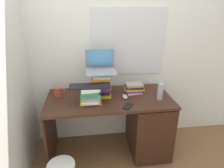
{
  "coord_description": "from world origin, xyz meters",
  "views": [
    {
      "loc": [
        -0.23,
        -2.0,
        1.72
      ],
      "look_at": [
        0.03,
        -0.04,
        0.93
      ],
      "focal_mm": 31.76,
      "sensor_mm": 36.0,
      "label": 1
    }
  ],
  "objects_px": {
    "laptop": "(100,66)",
    "water_bottle": "(160,92)",
    "desk": "(139,122)",
    "cell_phone": "(128,106)",
    "mug": "(58,92)",
    "book_stack_tall": "(101,85)",
    "keyboard": "(90,86)",
    "book_stack_keyboard_riser": "(90,95)",
    "book_stack_side": "(134,88)",
    "computer_mouse": "(125,97)"
  },
  "relations": [
    {
      "from": "laptop",
      "to": "mug",
      "type": "distance_m",
      "value": 0.57
    },
    {
      "from": "book_stack_tall",
      "to": "book_stack_keyboard_riser",
      "type": "xyz_separation_m",
      "value": [
        -0.13,
        -0.15,
        -0.05
      ]
    },
    {
      "from": "book_stack_side",
      "to": "cell_phone",
      "type": "relative_size",
      "value": 1.64
    },
    {
      "from": "desk",
      "to": "keyboard",
      "type": "relative_size",
      "value": 3.33
    },
    {
      "from": "book_stack_side",
      "to": "cell_phone",
      "type": "xyz_separation_m",
      "value": [
        -0.14,
        -0.34,
        -0.05
      ]
    },
    {
      "from": "book_stack_side",
      "to": "computer_mouse",
      "type": "height_order",
      "value": "book_stack_side"
    },
    {
      "from": "laptop",
      "to": "water_bottle",
      "type": "distance_m",
      "value": 0.71
    },
    {
      "from": "laptop",
      "to": "cell_phone",
      "type": "relative_size",
      "value": 2.39
    },
    {
      "from": "laptop",
      "to": "water_bottle",
      "type": "xyz_separation_m",
      "value": [
        0.63,
        -0.23,
        -0.24
      ]
    },
    {
      "from": "book_stack_keyboard_riser",
      "to": "mug",
      "type": "distance_m",
      "value": 0.42
    },
    {
      "from": "mug",
      "to": "keyboard",
      "type": "bearing_deg",
      "value": -31.67
    },
    {
      "from": "laptop",
      "to": "book_stack_side",
      "type": "bearing_deg",
      "value": -2.5
    },
    {
      "from": "book_stack_keyboard_riser",
      "to": "keyboard",
      "type": "bearing_deg",
      "value": 128.06
    },
    {
      "from": "desk",
      "to": "mug",
      "type": "relative_size",
      "value": 11.5
    },
    {
      "from": "book_stack_tall",
      "to": "keyboard",
      "type": "bearing_deg",
      "value": -131.05
    },
    {
      "from": "cell_phone",
      "to": "book_stack_side",
      "type": "bearing_deg",
      "value": 100.97
    },
    {
      "from": "book_stack_tall",
      "to": "cell_phone",
      "type": "relative_size",
      "value": 2.05
    },
    {
      "from": "book_stack_tall",
      "to": "book_stack_side",
      "type": "distance_m",
      "value": 0.4
    },
    {
      "from": "keyboard",
      "to": "computer_mouse",
      "type": "relative_size",
      "value": 4.04
    },
    {
      "from": "desk",
      "to": "book_stack_side",
      "type": "bearing_deg",
      "value": 110.57
    },
    {
      "from": "mug",
      "to": "laptop",
      "type": "bearing_deg",
      "value": -1.37
    },
    {
      "from": "book_stack_keyboard_riser",
      "to": "computer_mouse",
      "type": "bearing_deg",
      "value": 8.24
    },
    {
      "from": "laptop",
      "to": "cell_phone",
      "type": "distance_m",
      "value": 0.55
    },
    {
      "from": "book_stack_keyboard_riser",
      "to": "water_bottle",
      "type": "bearing_deg",
      "value": -1.81
    },
    {
      "from": "water_bottle",
      "to": "cell_phone",
      "type": "relative_size",
      "value": 1.37
    },
    {
      "from": "laptop",
      "to": "water_bottle",
      "type": "height_order",
      "value": "laptop"
    },
    {
      "from": "water_bottle",
      "to": "book_stack_keyboard_riser",
      "type": "bearing_deg",
      "value": 178.19
    },
    {
      "from": "desk",
      "to": "book_stack_keyboard_riser",
      "type": "relative_size",
      "value": 6.15
    },
    {
      "from": "keyboard",
      "to": "mug",
      "type": "height_order",
      "value": "keyboard"
    },
    {
      "from": "mug",
      "to": "cell_phone",
      "type": "relative_size",
      "value": 0.89
    },
    {
      "from": "keyboard",
      "to": "book_stack_keyboard_riser",
      "type": "bearing_deg",
      "value": -50.39
    },
    {
      "from": "keyboard",
      "to": "water_bottle",
      "type": "xyz_separation_m",
      "value": [
        0.76,
        -0.03,
        -0.09
      ]
    },
    {
      "from": "book_stack_keyboard_riser",
      "to": "water_bottle",
      "type": "xyz_separation_m",
      "value": [
        0.76,
        -0.02,
        0.01
      ]
    },
    {
      "from": "desk",
      "to": "book_stack_tall",
      "type": "relative_size",
      "value": 5.0
    },
    {
      "from": "computer_mouse",
      "to": "water_bottle",
      "type": "xyz_separation_m",
      "value": [
        0.37,
        -0.08,
        0.08
      ]
    },
    {
      "from": "desk",
      "to": "cell_phone",
      "type": "relative_size",
      "value": 10.28
    },
    {
      "from": "book_stack_tall",
      "to": "book_stack_side",
      "type": "relative_size",
      "value": 1.25
    },
    {
      "from": "book_stack_tall",
      "to": "keyboard",
      "type": "height_order",
      "value": "book_stack_tall"
    },
    {
      "from": "laptop",
      "to": "cell_phone",
      "type": "xyz_separation_m",
      "value": [
        0.25,
        -0.36,
        -0.33
      ]
    },
    {
      "from": "book_stack_side",
      "to": "water_bottle",
      "type": "relative_size",
      "value": 1.2
    },
    {
      "from": "cell_phone",
      "to": "book_stack_tall",
      "type": "bearing_deg",
      "value": 163.38
    },
    {
      "from": "keyboard",
      "to": "cell_phone",
      "type": "bearing_deg",
      "value": -20.11
    },
    {
      "from": "mug",
      "to": "book_stack_tall",
      "type": "bearing_deg",
      "value": -8.49
    },
    {
      "from": "desk",
      "to": "keyboard",
      "type": "distance_m",
      "value": 0.78
    },
    {
      "from": "computer_mouse",
      "to": "cell_phone",
      "type": "xyz_separation_m",
      "value": [
        -0.01,
        -0.2,
        -0.01
      ]
    },
    {
      "from": "cell_phone",
      "to": "mug",
      "type": "bearing_deg",
      "value": -173.36
    },
    {
      "from": "computer_mouse",
      "to": "mug",
      "type": "relative_size",
      "value": 0.86
    },
    {
      "from": "mug",
      "to": "water_bottle",
      "type": "bearing_deg",
      "value": -12.4
    },
    {
      "from": "book_stack_keyboard_riser",
      "to": "keyboard",
      "type": "height_order",
      "value": "keyboard"
    },
    {
      "from": "mug",
      "to": "water_bottle",
      "type": "distance_m",
      "value": 1.15
    }
  ]
}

